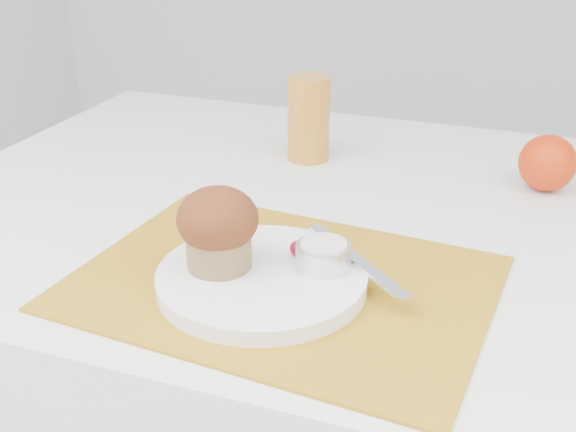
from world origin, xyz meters
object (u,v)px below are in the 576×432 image
(orange, at_px, (548,163))
(muffin, at_px, (218,227))
(plate, at_px, (262,279))
(juice_glass, at_px, (309,118))

(orange, xyz_separation_m, muffin, (-0.31, -0.39, 0.03))
(muffin, bearing_deg, plate, 4.22)
(orange, distance_m, juice_glass, 0.35)
(orange, height_order, juice_glass, juice_glass)
(juice_glass, distance_m, muffin, 0.39)
(plate, height_order, orange, orange)
(orange, bearing_deg, muffin, -129.03)
(plate, xyz_separation_m, muffin, (-0.05, -0.00, 0.05))
(plate, relative_size, orange, 2.83)
(plate, relative_size, muffin, 2.51)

